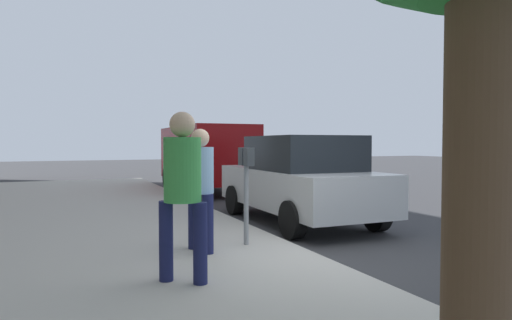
# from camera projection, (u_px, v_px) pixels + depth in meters

# --- Properties ---
(ground_plane) EXTENTS (80.00, 80.00, 0.00)m
(ground_plane) POSITION_uv_depth(u_px,v_px,m) (312.00, 262.00, 6.02)
(ground_plane) COLOR #38383A
(ground_plane) RESTS_ON ground
(sidewalk_slab) EXTENTS (28.00, 6.00, 0.15)m
(sidewalk_slab) POSITION_uv_depth(u_px,v_px,m) (75.00, 285.00, 4.81)
(sidewalk_slab) COLOR #B7B2A8
(sidewalk_slab) RESTS_ON ground_plane
(parking_meter) EXTENTS (0.36, 0.12, 1.41)m
(parking_meter) POSITION_uv_depth(u_px,v_px,m) (246.00, 175.00, 6.39)
(parking_meter) COLOR gray
(parking_meter) RESTS_ON sidewalk_slab
(pedestrian_at_meter) EXTENTS (0.50, 0.36, 1.67)m
(pedestrian_at_meter) POSITION_uv_depth(u_px,v_px,m) (200.00, 180.00, 6.00)
(pedestrian_at_meter) COLOR #191E4C
(pedestrian_at_meter) RESTS_ON sidewalk_slab
(pedestrian_bystander) EXTENTS (0.40, 0.45, 1.80)m
(pedestrian_bystander) POSITION_uv_depth(u_px,v_px,m) (183.00, 182.00, 4.64)
(pedestrian_bystander) COLOR #191E4C
(pedestrian_bystander) RESTS_ON sidewalk_slab
(parked_sedan_near) EXTENTS (4.44, 2.04, 1.77)m
(parked_sedan_near) POSITION_uv_depth(u_px,v_px,m) (299.00, 179.00, 9.05)
(parked_sedan_near) COLOR silver
(parked_sedan_near) RESTS_ON ground_plane
(parked_van_far) EXTENTS (5.24, 2.20, 2.18)m
(parked_van_far) POSITION_uv_depth(u_px,v_px,m) (205.00, 154.00, 14.89)
(parked_van_far) COLOR maroon
(parked_van_far) RESTS_ON ground_plane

